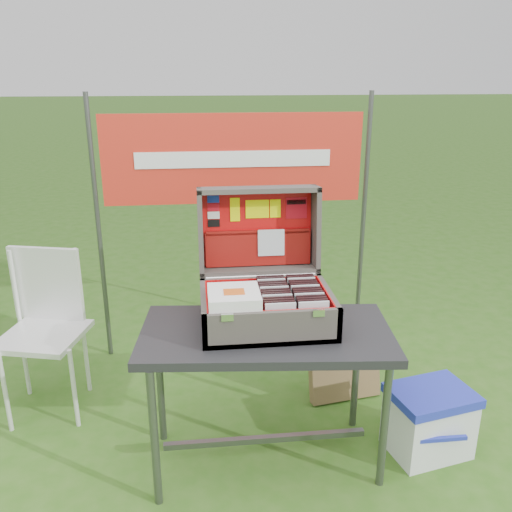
{
  "coord_description": "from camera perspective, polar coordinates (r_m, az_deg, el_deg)",
  "views": [
    {
      "loc": [
        -0.24,
        -2.24,
        1.82
      ],
      "look_at": [
        0.03,
        0.1,
        1.01
      ],
      "focal_mm": 38.0,
      "sensor_mm": 36.0,
      "label": 1
    }
  ],
  "objects": [
    {
      "name": "lid_card_neon_small",
      "position": [
        2.71,
        2.05,
        5.01
      ],
      "size": [
        0.05,
        0.01,
        0.09
      ],
      "primitive_type": "cube",
      "rotation": [
        -1.67,
        0.0,
        0.0
      ],
      "color": "#E6F000",
      "rests_on": "suitcase_lid_liner"
    },
    {
      "name": "chair_leg_bl",
      "position": [
        3.46,
        -23.18,
        -9.96
      ],
      "size": [
        0.02,
        0.02,
        0.46
      ],
      "primitive_type": "cylinder",
      "color": "silver",
      "rests_on": "ground"
    },
    {
      "name": "cd_right_10",
      "position": [
        2.56,
        4.95,
        -4.26
      ],
      "size": [
        0.13,
        0.01,
        0.15
      ],
      "primitive_type": "cube",
      "color": "black",
      "rests_on": "suitcase_liner_floor"
    },
    {
      "name": "suitcase_lid_pocket",
      "position": [
        2.72,
        0.22,
        0.8
      ],
      "size": [
        0.53,
        0.05,
        0.17
      ],
      "primitive_type": "cube",
      "rotation": [
        -1.67,
        0.0,
        0.0
      ],
      "color": "maroon",
      "rests_on": "suitcase_lid_liner"
    },
    {
      "name": "cd_left_3",
      "position": [
        2.39,
        2.32,
        -5.97
      ],
      "size": [
        0.13,
        0.01,
        0.15
      ],
      "primitive_type": "cube",
      "color": "black",
      "rests_on": "suitcase_liner_floor"
    },
    {
      "name": "table_leg_bl",
      "position": [
        2.83,
        -10.06,
        -12.97
      ],
      "size": [
        0.04,
        0.04,
        0.67
      ],
      "primitive_type": "cylinder",
      "color": "#59595B",
      "rests_on": "ground"
    },
    {
      "name": "cd_left_5",
      "position": [
        2.43,
        2.15,
        -5.5
      ],
      "size": [
        0.13,
        0.01,
        0.15
      ],
      "primitive_type": "cube",
      "color": "black",
      "rests_on": "suitcase_liner_floor"
    },
    {
      "name": "cd_right_5",
      "position": [
        2.45,
        5.48,
        -5.33
      ],
      "size": [
        0.13,
        0.01,
        0.15
      ],
      "primitive_type": "cube",
      "color": "black",
      "rests_on": "suitcase_liner_floor"
    },
    {
      "name": "cd_left_8",
      "position": [
        2.49,
        1.91,
        -4.84
      ],
      "size": [
        0.13,
        0.01,
        0.15
      ],
      "primitive_type": "cube",
      "color": "silver",
      "rests_on": "suitcase_liner_floor"
    },
    {
      "name": "cd_left_2",
      "position": [
        2.36,
        2.4,
        -6.2
      ],
      "size": [
        0.13,
        0.01,
        0.15
      ],
      "primitive_type": "cube",
      "color": "black",
      "rests_on": "suitcase_liner_floor"
    },
    {
      "name": "cd_left_1",
      "position": [
        2.34,
        2.49,
        -6.44
      ],
      "size": [
        0.13,
        0.01,
        0.15
      ],
      "primitive_type": "cube",
      "color": "black",
      "rests_on": "suitcase_liner_floor"
    },
    {
      "name": "suitcase_liner_wall_front",
      "position": [
        2.3,
        1.74,
        -7.28
      ],
      "size": [
        0.55,
        0.01,
        0.14
      ],
      "primitive_type": "cube",
      "color": "red",
      "rests_on": "suitcase_base_bottom"
    },
    {
      "name": "cd_right_1",
      "position": [
        2.37,
        5.94,
        -6.25
      ],
      "size": [
        0.13,
        0.01,
        0.15
      ],
      "primitive_type": "cube",
      "color": "black",
      "rests_on": "suitcase_liner_floor"
    },
    {
      "name": "suitcase_base_wall_left",
      "position": [
        2.46,
        -5.53,
        -5.91
      ],
      "size": [
        0.02,
        0.42,
        0.16
      ],
      "primitive_type": "cube",
      "color": "#575048",
      "rests_on": "table_top"
    },
    {
      "name": "cd_right_14",
      "position": [
        2.64,
        4.56,
        -3.46
      ],
      "size": [
        0.13,
        0.01,
        0.15
      ],
      "primitive_type": "cube",
      "color": "black",
      "rests_on": "suitcase_liner_floor"
    },
    {
      "name": "cd_right_4",
      "position": [
        2.43,
        5.59,
        -5.55
      ],
      "size": [
        0.13,
        0.01,
        0.15
      ],
      "primitive_type": "cube",
      "color": "silver",
      "rests_on": "suitcase_liner_floor"
    },
    {
      "name": "songbook_1",
      "position": [
        2.35,
        -2.34,
        -4.67
      ],
      "size": [
        0.22,
        0.22,
        0.0
      ],
      "primitive_type": "cube",
      "color": "white",
      "rests_on": "suitcase_base_wall_front"
    },
    {
      "name": "cd_left_14",
      "position": [
        2.62,
        1.47,
        -3.61
      ],
      "size": [
        0.13,
        0.01,
        0.15
      ],
      "primitive_type": "cube",
      "color": "black",
      "rests_on": "suitcase_liner_floor"
    },
    {
      "name": "cd_right_2",
      "position": [
        2.39,
        5.82,
        -6.01
      ],
      "size": [
        0.13,
        0.01,
        0.15
      ],
      "primitive_type": "cube",
      "color": "black",
      "rests_on": "suitcase_liner_floor"
    },
    {
      "name": "songbook_2",
      "position": [
        2.35,
        -2.34,
        -4.56
      ],
      "size": [
        0.22,
        0.22,
        0.0
      ],
      "primitive_type": "cube",
      "color": "white",
      "rests_on": "suitcase_base_wall_front"
    },
    {
      "name": "suitcase_liner_wall_left",
      "position": [
        2.45,
        -5.19,
        -5.65
      ],
      "size": [
        0.01,
        0.38,
        0.14
      ],
      "primitive_type": "cube",
      "color": "red",
      "rests_on": "suitcase_base_bottom"
    },
    {
      "name": "banner",
      "position": [
        3.38,
        -2.37,
        10.18
      ],
      "size": [
        1.6,
        0.02,
        0.55
      ],
      "primitive_type": "cube",
      "color": "red",
      "rests_on": "banner_post_left"
    },
    {
      "name": "chair_backrest",
      "position": [
        3.25,
        -21.18,
        -2.77
      ],
      "size": [
        0.4,
        0.13,
        0.43
      ],
      "primitive_type": "cube",
      "rotation": [
        0.0,
        0.0,
        -0.25
      ],
      "color": "silver",
      "rests_on": "chair_seat"
    },
    {
      "name": "suitcase_liner_wall_right",
      "position": [
        2.52,
        7.28,
        -5.05
      ],
      "size": [
        0.01,
        0.38,
        0.14
      ],
      "primitive_type": "cube",
      "color": "red",
      "rests_on": "suitcase_base_bottom"
    },
    {
      "name": "suitcase_lid_back",
      "position": [
        2.73,
        0.12,
        2.97
      ],
      "size": [
        0.59,
        0.07,
        0.43
      ],
      "primitive_type": "cube",
      "rotation": [
        -1.67,
        0.0,
        0.0
      ],
      "color": "#575048",
      "rests_on": "suitcase_base_wall_back"
    },
    {
      "name": "cd_left_10",
      "position": [
        2.53,
        1.76,
        -4.42
      ],
      "size": [
        0.13,
        0.01,
        0.15
      ],
      "primitive_type": "cube",
      "color": "black",
      "rests_on": "suitcase_liner_floor"
    },
    {
      "name": "cooler_lid",
      "position": [
        2.85,
        18.04,
        -13.76
      ],
      "size": [
        0.44,
        0.37,
        0.05
      ],
      "primitive_type": "cube",
      "rotation": [
        0.0,
        0.0,
        0.21
      ],
      "color": "#2532BD",
      "rests_on": "cooler_body"
    },
    {
      "name": "cd_right_13",
      "position": [
        2.62,
        4.65,
        -3.66
      ],
      "size": [
        0.13,
        0.01,
        0.15
      ],
      "primitive_type": "cube",
      "color": "black",
      "rests_on": "suitcase_liner_floor"
    },
    {
      "name": "chair_seat",
      "position": [
        3.17,
        -21.53,
        -7.84
      ],
      "size": [
        0.5,
        0.5,
        0.03
      ],
      "primitive_type": "cube",
      "rotation": [
        0.0,
        0.0,
        -0.25
      ],
      "color": "silver",
      "rests_on": "ground"
    },
    {
      "name": "suitcase_lid_liner",
      "position": [
        2.72,
        0.15,
        2.92
      ],
      "size": [
        0.54,
        0.04,
        0.37
      ],
      "primitive_type": "cube",
      "rotation": [
        -1.67,
        0.0,
        0.0
      ],
      "color": "red",
      "rests_on": "suitcase_lid_back"
    },
    {
      "name": "songbook_6",
      "position": [
        2.34,
        -2.34,
        -4.11
      ],
      "size": [
        0.22,
        0.22,
        0.0
      ],
      "primitive_type": "cube",
      "color": "white",
      "rests_on": "suitcase_base_wall_front"
    },
    {
      "name": "chair",
      "position": [
        3.17,
        -21.51,
        -8.0
      ],
      "size": [
        0.51,
        0.54,
        0.9
      ],
      "primitive_type": null,
      "rotation": [
        0.0,
        0.0,
        -0.25
      ],
      "color": "silver",
      "rests_on": "ground"
    },
    {
      "name": "suitcase_pocket_edge",
      "position": [
        2.7,
        0.22,
        2.53
      ],
      "size": [
        0.52,
        0.02,
        0.02
      ],
      "primitive_type": "cube",
      "rotation": [
        -1.67,
        0.0,
        0.0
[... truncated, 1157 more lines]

